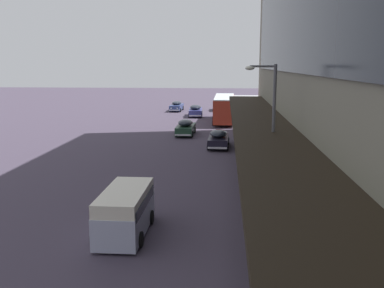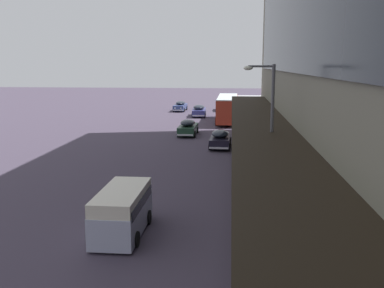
# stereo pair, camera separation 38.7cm
# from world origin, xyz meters

# --- Properties ---
(transit_bus_kerbside_front) EXTENTS (2.77, 11.20, 3.18)m
(transit_bus_kerbside_front) POSITION_xyz_m (4.29, 45.71, 1.83)
(transit_bus_kerbside_front) COLOR #B33321
(transit_bus_kerbside_front) RESTS_ON ground
(sedan_trailing_near) EXTENTS (1.88, 4.66, 1.61)m
(sedan_trailing_near) POSITION_xyz_m (0.40, 35.34, 0.79)
(sedan_trailing_near) COLOR #1D3928
(sedan_trailing_near) RESTS_ON ground
(sedan_far_back) EXTENTS (2.03, 4.99, 1.61)m
(sedan_far_back) POSITION_xyz_m (0.33, 51.07, 0.79)
(sedan_far_back) COLOR navy
(sedan_far_back) RESTS_ON ground
(sedan_second_near) EXTENTS (1.87, 4.98, 1.48)m
(sedan_second_near) POSITION_xyz_m (-3.06, 57.82, 0.74)
(sedan_second_near) COLOR navy
(sedan_second_near) RESTS_ON ground
(sedan_oncoming_front) EXTENTS (1.90, 4.65, 1.57)m
(sedan_oncoming_front) POSITION_xyz_m (3.85, 29.13, 0.77)
(sedan_oncoming_front) COLOR black
(sedan_oncoming_front) RESTS_ON ground
(sedan_second_mid) EXTENTS (2.04, 4.83, 1.54)m
(sedan_second_mid) POSITION_xyz_m (3.52, 58.83, 0.76)
(sedan_second_mid) COLOR gray
(sedan_second_mid) RESTS_ON ground
(vw_van) EXTENTS (1.91, 4.55, 1.96)m
(vw_van) POSITION_xyz_m (0.23, 9.61, 1.10)
(vw_van) COLOR #AFB3CE
(vw_van) RESTS_ON ground
(street_lamp) EXTENTS (1.50, 0.28, 7.00)m
(street_lamp) POSITION_xyz_m (6.54, 13.16, 4.22)
(street_lamp) COLOR #4C4C51
(street_lamp) RESTS_ON sidewalk_kerb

